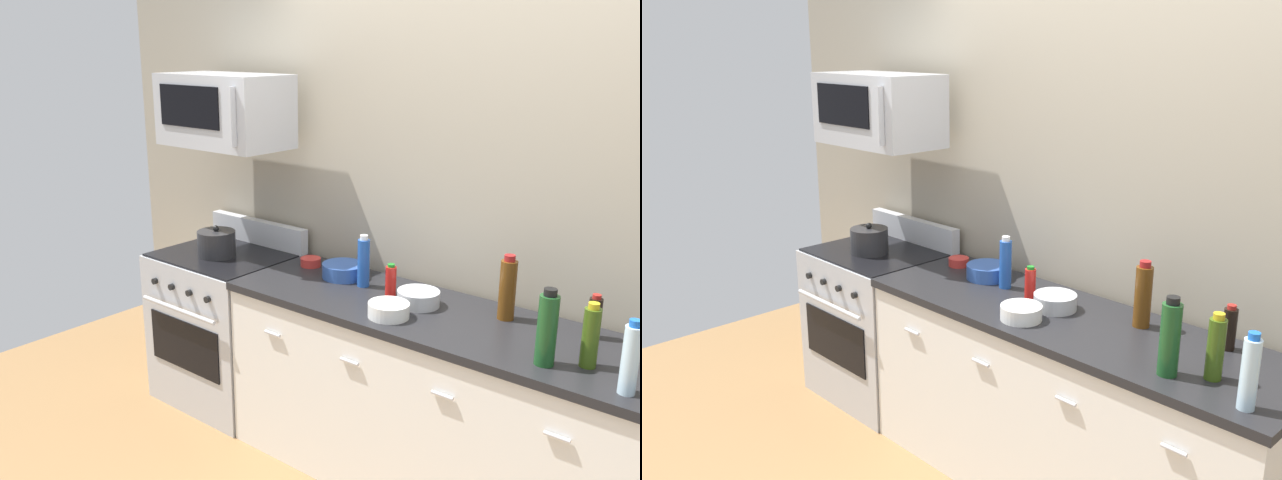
{
  "view_description": "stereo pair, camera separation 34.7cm",
  "coord_description": "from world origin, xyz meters",
  "views": [
    {
      "loc": [
        1.5,
        -2.6,
        2.13
      ],
      "look_at": [
        -0.64,
        -0.05,
        1.16
      ],
      "focal_mm": 38.87,
      "sensor_mm": 36.0,
      "label": 1
    },
    {
      "loc": [
        1.75,
        -2.37,
        2.13
      ],
      "look_at": [
        -0.64,
        -0.05,
        1.16
      ],
      "focal_mm": 38.87,
      "sensor_mm": 36.0,
      "label": 2
    }
  ],
  "objects": [
    {
      "name": "bowl_blue_mixing",
      "position": [
        -0.63,
        0.13,
        0.96
      ],
      "size": [
        0.22,
        0.22,
        0.08
      ],
      "color": "#2D519E",
      "rests_on": "countertop_slab"
    },
    {
      "name": "bottle_soy_sauce_dark",
      "position": [
        0.65,
        0.2,
        1.01
      ],
      "size": [
        0.06,
        0.06,
        0.19
      ],
      "color": "black",
      "rests_on": "countertop_slab"
    },
    {
      "name": "bottle_wine_green",
      "position": [
        0.59,
        -0.18,
        1.07
      ],
      "size": [
        0.08,
        0.08,
        0.31
      ],
      "color": "#19471E",
      "rests_on": "countertop_slab"
    },
    {
      "name": "bowl_red_small",
      "position": [
        -0.89,
        0.16,
        0.94
      ],
      "size": [
        0.11,
        0.11,
        0.05
      ],
      "color": "#B72D28",
      "rests_on": "countertop_slab"
    },
    {
      "name": "microwave",
      "position": [
        -1.43,
        0.05,
        1.75
      ],
      "size": [
        0.74,
        0.44,
        0.4
      ],
      "color": "#B7BABF"
    },
    {
      "name": "bottle_wine_amber",
      "position": [
        0.28,
        0.15,
        1.06
      ],
      "size": [
        0.07,
        0.07,
        0.3
      ],
      "color": "#59330F",
      "rests_on": "countertop_slab"
    },
    {
      "name": "bottle_soda_blue",
      "position": [
        -0.47,
        0.09,
        1.05
      ],
      "size": [
        0.06,
        0.06,
        0.27
      ],
      "color": "#1E4CA5",
      "rests_on": "countertop_slab"
    },
    {
      "name": "bottle_hot_sauce_red",
      "position": [
        -0.29,
        0.07,
        1.0
      ],
      "size": [
        0.05,
        0.05,
        0.16
      ],
      "color": "#B21914",
      "rests_on": "countertop_slab"
    },
    {
      "name": "stockpot",
      "position": [
        -1.43,
        -0.05,
        1.0
      ],
      "size": [
        0.22,
        0.22,
        0.18
      ],
      "color": "#262628",
      "rests_on": "range_oven"
    },
    {
      "name": "bottle_water_clear",
      "position": [
        0.91,
        -0.21,
        1.05
      ],
      "size": [
        0.06,
        0.06,
        0.28
      ],
      "color": "silver",
      "rests_on": "countertop_slab"
    },
    {
      "name": "bottle_olive_oil",
      "position": [
        0.73,
        -0.09,
        1.04
      ],
      "size": [
        0.06,
        0.06,
        0.26
      ],
      "color": "#385114",
      "rests_on": "countertop_slab"
    },
    {
      "name": "bowl_white_ceramic",
      "position": [
        -0.14,
        -0.17,
        0.96
      ],
      "size": [
        0.19,
        0.19,
        0.07
      ],
      "color": "white",
      "rests_on": "countertop_slab"
    },
    {
      "name": "range_oven",
      "position": [
        -1.43,
        0.0,
        0.47
      ],
      "size": [
        0.76,
        0.69,
        1.07
      ],
      "color": "#B7BABF",
      "rests_on": "ground_plane"
    },
    {
      "name": "counter_unit",
      "position": [
        0.0,
        -0.0,
        0.46
      ],
      "size": [
        2.1,
        0.66,
        0.92
      ],
      "color": "silver",
      "rests_on": "ground_plane"
    },
    {
      "name": "back_wall",
      "position": [
        0.0,
        0.41,
        1.35
      ],
      "size": [
        5.19,
        0.1,
        2.7
      ],
      "primitive_type": "cube",
      "color": "#9E937F",
      "rests_on": "ground_plane"
    },
    {
      "name": "bowl_steel_prep",
      "position": [
        -0.11,
        0.04,
        0.96
      ],
      "size": [
        0.2,
        0.2,
        0.07
      ],
      "color": "#B2B5BA",
      "rests_on": "countertop_slab"
    }
  ]
}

